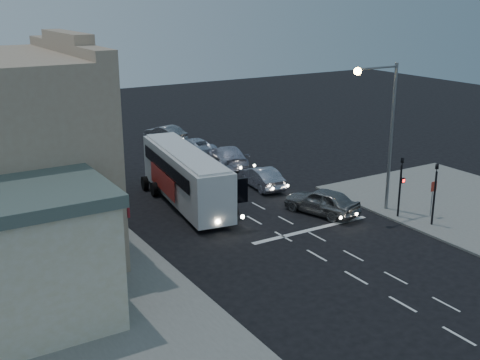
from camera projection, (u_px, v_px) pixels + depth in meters
ground at (305, 249)px, 31.88m from camera, size 120.00×120.00×0.00m
sidewalk_far at (18, 247)px, 31.93m from camera, size 12.00×50.00×0.12m
road_markings at (288, 225)px, 35.22m from camera, size 8.00×30.55×0.01m
tour_bus at (185, 175)px, 38.40m from camera, size 3.88×11.62×3.49m
car_suv at (322, 201)px, 36.80m from camera, size 3.29×5.13×1.63m
car_sedan_a at (261, 177)px, 41.91m from camera, size 2.05×4.59×1.46m
car_sedan_b at (228, 156)px, 47.18m from camera, size 3.61×5.91×1.60m
car_sedan_c at (193, 146)px, 50.86m from camera, size 2.52×5.01×1.36m
car_extra at (165, 134)px, 55.08m from camera, size 2.63×4.84×1.51m
traffic_signal_main at (401, 180)px, 35.58m from camera, size 0.25×0.35×4.10m
traffic_signal_side at (435, 187)px, 34.31m from camera, size 0.18×0.15×4.10m
regulatory_sign at (433, 193)px, 35.84m from camera, size 0.45×0.12×2.20m
streetlight at (384, 121)px, 35.64m from camera, size 3.32×0.44×9.00m
low_building_south at (17, 260)px, 23.38m from camera, size 7.40×5.40×5.70m
street_tree at (64, 131)px, 38.75m from camera, size 4.00×4.00×6.20m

